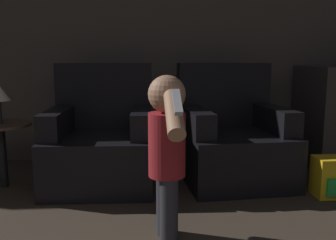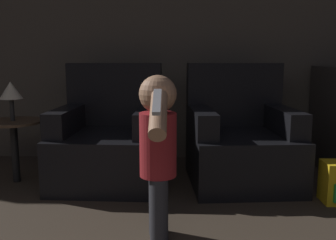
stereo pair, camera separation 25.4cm
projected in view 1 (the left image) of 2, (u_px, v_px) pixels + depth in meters
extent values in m
cube|color=#51493F|center=(124.00, 30.00, 3.68)|extent=(8.40, 0.05, 2.60)
cube|color=black|center=(101.00, 159.00, 3.05)|extent=(0.86, 0.89, 0.42)
cube|color=black|center=(105.00, 95.00, 3.31)|extent=(0.84, 0.19, 0.56)
cube|color=black|center=(58.00, 122.00, 2.98)|extent=(0.19, 0.70, 0.20)
cube|color=black|center=(142.00, 121.00, 3.01)|extent=(0.19, 0.70, 0.20)
cube|color=black|center=(234.00, 156.00, 3.14)|extent=(0.90, 0.92, 0.42)
cube|color=black|center=(223.00, 94.00, 3.39)|extent=(0.84, 0.22, 0.56)
cube|color=black|center=(196.00, 121.00, 3.03)|extent=(0.21, 0.71, 0.20)
cube|color=black|center=(274.00, 119.00, 3.14)|extent=(0.21, 0.71, 0.20)
cylinder|color=#28282D|center=(169.00, 211.00, 2.08)|extent=(0.10, 0.10, 0.38)
cylinder|color=#28282D|center=(165.00, 203.00, 2.19)|extent=(0.10, 0.10, 0.38)
cylinder|color=maroon|center=(167.00, 145.00, 2.07)|extent=(0.21, 0.21, 0.36)
sphere|color=#A37556|center=(167.00, 94.00, 2.02)|extent=(0.21, 0.21, 0.21)
cylinder|color=#A37556|center=(163.00, 142.00, 2.20)|extent=(0.08, 0.08, 0.30)
cylinder|color=#A37556|center=(174.00, 114.00, 1.78)|extent=(0.08, 0.30, 0.22)
cube|color=#99999E|center=(177.00, 102.00, 1.64)|extent=(0.04, 0.16, 0.10)
cube|color=yellow|center=(332.00, 177.00, 2.80)|extent=(0.27, 0.19, 0.30)
cylinder|color=black|center=(3.00, 157.00, 2.98)|extent=(0.06, 0.06, 0.50)
cylinder|color=#4C3826|center=(0.00, 125.00, 2.93)|extent=(0.47, 0.47, 0.02)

